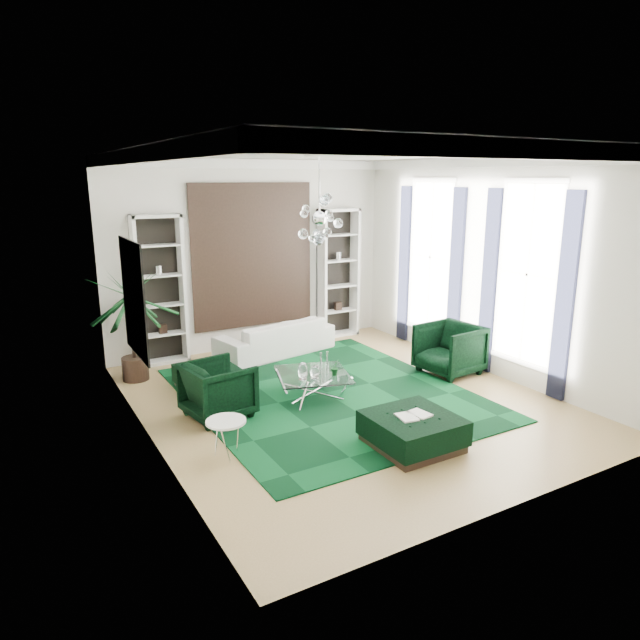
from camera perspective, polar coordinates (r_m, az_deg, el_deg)
floor at (r=9.20m, az=2.26°, el=-8.00°), size 6.00×7.00×0.02m
ceiling at (r=8.53m, az=2.52°, el=16.50°), size 6.00×7.00×0.02m
wall_back at (r=11.75m, az=-6.84°, el=6.42°), size 6.00×0.02×3.80m
wall_front at (r=6.07m, az=20.34°, el=-1.61°), size 6.00×0.02×3.80m
wall_left at (r=7.53m, az=-17.38°, el=1.56°), size 0.02×7.00×3.80m
wall_right at (r=10.56m, az=16.39°, el=5.09°), size 0.02×7.00×3.80m
crown_molding at (r=8.53m, az=2.51°, el=15.76°), size 6.00×7.00×0.18m
ceiling_medallion at (r=8.79m, az=1.43°, el=16.18°), size 0.90×0.90×0.05m
tapestry at (r=11.70m, az=-6.74°, el=6.40°), size 2.50×0.06×2.80m
shelving_left at (r=11.03m, az=-15.70°, el=2.86°), size 0.90×0.38×2.80m
shelving_right at (r=12.54m, az=1.84°, el=4.69°), size 0.90×0.38×2.80m
painting at (r=8.13m, az=-18.03°, el=2.04°), size 0.04×1.30×1.60m
window_near at (r=9.96m, az=20.03°, el=4.29°), size 0.03×1.10×2.90m
curtain_near_a at (r=9.50m, az=23.33°, el=2.01°), size 0.07×0.30×3.25m
curtain_near_b at (r=10.48m, az=16.56°, el=3.63°), size 0.07×0.30×3.25m
window_far at (r=11.63m, az=11.00°, el=6.18°), size 0.03×1.10×2.90m
curtain_far_a at (r=11.07m, az=13.43°, el=4.36°), size 0.07×0.30×3.25m
curtain_far_b at (r=12.23m, az=8.43°, el=5.49°), size 0.07×0.30×3.25m
rug at (r=9.42m, az=0.59°, el=-7.32°), size 4.20×5.00×0.02m
sofa at (r=11.40m, az=-4.50°, el=-1.74°), size 2.52×1.37×0.70m
armchair_left at (r=8.57m, az=-10.14°, el=-6.87°), size 1.04×1.02×0.83m
armchair_right at (r=10.49m, az=12.80°, el=-2.87°), size 1.08×1.06×0.91m
coffee_table at (r=9.25m, az=-0.73°, el=-6.52°), size 1.41×1.41×0.39m
ottoman_side at (r=9.74m, az=-11.26°, el=-5.68°), size 0.94×0.94×0.40m
ottoman_front at (r=7.70m, az=9.24°, el=-10.94°), size 1.08×1.08×0.43m
book at (r=7.61m, az=9.31°, el=-9.36°), size 0.45×0.30×0.03m
side_table at (r=7.43m, az=-9.32°, el=-11.68°), size 0.53×0.53×0.49m
palm at (r=10.23m, az=-18.41°, el=0.81°), size 1.93×1.93×2.45m
chandelier at (r=8.60m, az=-0.07°, el=10.10°), size 1.11×1.11×0.80m
table_plant at (r=9.08m, az=1.54°, el=-4.73°), size 0.18×0.16×0.27m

